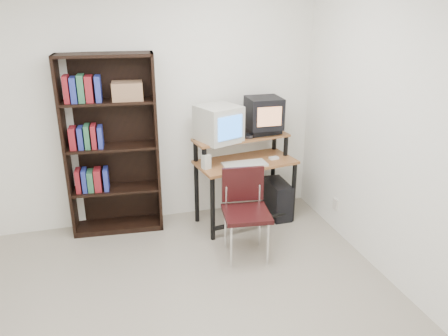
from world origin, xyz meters
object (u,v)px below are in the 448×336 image
object	(u,v)px
crt_monitor	(219,124)
pc_tower	(277,199)
bookshelf	(112,144)
crt_tv	(264,113)
computer_desk	(245,166)
school_chair	(245,204)

from	to	relation	value
crt_monitor	pc_tower	world-z (taller)	crt_monitor
bookshelf	crt_tv	bearing A→B (deg)	1.11
crt_tv	pc_tower	size ratio (longest dim) A/B	0.82
pc_tower	bookshelf	size ratio (longest dim) A/B	0.24
crt_monitor	crt_tv	bearing A→B (deg)	-11.93
computer_desk	school_chair	distance (m)	0.70
pc_tower	school_chair	size ratio (longest dim) A/B	0.52
crt_monitor	school_chair	size ratio (longest dim) A/B	0.59
bookshelf	pc_tower	bearing A→B (deg)	-2.05
crt_tv	bookshelf	bearing A→B (deg)	177.52
crt_monitor	pc_tower	size ratio (longest dim) A/B	1.15
school_chair	crt_tv	bearing A→B (deg)	66.28
bookshelf	school_chair	bearing A→B (deg)	-32.11
school_chair	pc_tower	bearing A→B (deg)	53.95
computer_desk	bookshelf	size ratio (longest dim) A/B	0.60
crt_monitor	school_chair	xyz separation A→B (m)	(0.07, -0.69, -0.62)
crt_tv	pc_tower	distance (m)	1.03
crt_tv	school_chair	xyz separation A→B (m)	(-0.47, -0.78, -0.69)
crt_tv	bookshelf	world-z (taller)	bookshelf
bookshelf	crt_monitor	bearing A→B (deg)	-5.13
crt_monitor	bookshelf	xyz separation A→B (m)	(-1.11, 0.20, -0.19)
computer_desk	school_chair	size ratio (longest dim) A/B	1.31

